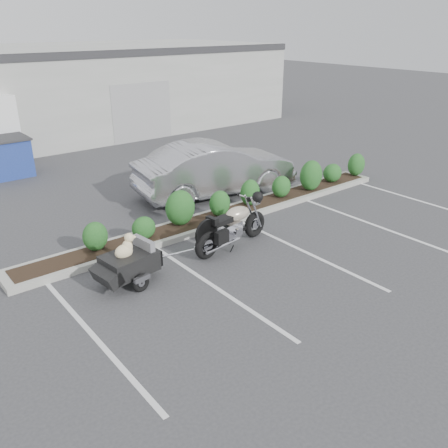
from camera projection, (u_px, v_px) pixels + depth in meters
ground at (250, 256)px, 11.19m from camera, size 90.00×90.00×0.00m
planter_kerb at (225, 216)px, 13.32m from camera, size 12.00×1.00×0.15m
building at (15, 92)px, 22.62m from camera, size 26.00×10.00×4.00m
motorcycle at (232, 227)px, 11.44m from camera, size 2.40×0.90×1.38m
pet_trailer at (129, 263)px, 9.89m from camera, size 1.93×1.09×1.14m
sedan at (216, 169)px, 14.92m from camera, size 5.31×2.53×1.68m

